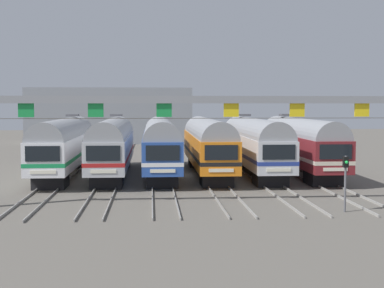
{
  "coord_description": "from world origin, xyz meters",
  "views": [
    {
      "loc": [
        -2.74,
        -45.5,
        6.01
      ],
      "look_at": [
        0.95,
        3.74,
        2.34
      ],
      "focal_mm": 50.84,
      "sensor_mm": 36.0,
      "label": 1
    }
  ],
  "objects_px": {
    "commuter_train_orange": "(208,143)",
    "catenary_gantry": "(198,115)",
    "commuter_train_blue": "(160,143)",
    "commuter_train_stainless": "(113,144)",
    "yard_signal_mast": "(346,173)",
    "commuter_train_maroon": "(300,143)",
    "commuter_train_silver": "(254,143)",
    "commuter_train_white": "(64,144)"
  },
  "relations": [
    {
      "from": "commuter_train_orange",
      "to": "catenary_gantry",
      "type": "height_order",
      "value": "catenary_gantry"
    },
    {
      "from": "commuter_train_blue",
      "to": "commuter_train_orange",
      "type": "height_order",
      "value": "same"
    },
    {
      "from": "commuter_train_stainless",
      "to": "yard_signal_mast",
      "type": "distance_m",
      "value": 21.52
    },
    {
      "from": "catenary_gantry",
      "to": "commuter_train_maroon",
      "type": "bearing_deg",
      "value": 53.6
    },
    {
      "from": "commuter_train_stainless",
      "to": "commuter_train_silver",
      "type": "height_order",
      "value": "same"
    },
    {
      "from": "commuter_train_white",
      "to": "commuter_train_silver",
      "type": "xyz_separation_m",
      "value": [
        15.92,
        0.0,
        0.0
      ]
    },
    {
      "from": "commuter_train_white",
      "to": "commuter_train_blue",
      "type": "distance_m",
      "value": 7.96
    },
    {
      "from": "catenary_gantry",
      "to": "yard_signal_mast",
      "type": "distance_m",
      "value": 9.04
    },
    {
      "from": "commuter_train_maroon",
      "to": "yard_signal_mast",
      "type": "xyz_separation_m",
      "value": [
        -1.99,
        -16.4,
        -0.5
      ]
    },
    {
      "from": "commuter_train_blue",
      "to": "yard_signal_mast",
      "type": "distance_m",
      "value": 19.18
    },
    {
      "from": "commuter_train_stainless",
      "to": "commuter_train_silver",
      "type": "bearing_deg",
      "value": 0.0
    },
    {
      "from": "commuter_train_white",
      "to": "commuter_train_blue",
      "type": "relative_size",
      "value": 1.0
    },
    {
      "from": "commuter_train_orange",
      "to": "commuter_train_silver",
      "type": "xyz_separation_m",
      "value": [
        3.98,
        0.0,
        0.0
      ]
    },
    {
      "from": "commuter_train_white",
      "to": "catenary_gantry",
      "type": "bearing_deg",
      "value": -53.6
    },
    {
      "from": "commuter_train_blue",
      "to": "commuter_train_silver",
      "type": "relative_size",
      "value": 1.0
    },
    {
      "from": "commuter_train_silver",
      "to": "commuter_train_maroon",
      "type": "relative_size",
      "value": 1.0
    },
    {
      "from": "commuter_train_blue",
      "to": "catenary_gantry",
      "type": "xyz_separation_m",
      "value": [
        1.99,
        -13.49,
        2.65
      ]
    },
    {
      "from": "commuter_train_stainless",
      "to": "catenary_gantry",
      "type": "distance_m",
      "value": 15.0
    },
    {
      "from": "yard_signal_mast",
      "to": "commuter_train_blue",
      "type": "bearing_deg",
      "value": 121.26
    },
    {
      "from": "commuter_train_white",
      "to": "commuter_train_maroon",
      "type": "bearing_deg",
      "value": 0.0
    },
    {
      "from": "commuter_train_white",
      "to": "yard_signal_mast",
      "type": "relative_size",
      "value": 5.75
    },
    {
      "from": "catenary_gantry",
      "to": "commuter_train_silver",
      "type": "bearing_deg",
      "value": 66.14
    },
    {
      "from": "commuter_train_white",
      "to": "commuter_train_maroon",
      "type": "height_order",
      "value": "same"
    },
    {
      "from": "commuter_train_silver",
      "to": "catenary_gantry",
      "type": "xyz_separation_m",
      "value": [
        -5.97,
        -13.5,
        2.65
      ]
    },
    {
      "from": "catenary_gantry",
      "to": "yard_signal_mast",
      "type": "xyz_separation_m",
      "value": [
        7.96,
        -2.9,
        -3.15
      ]
    },
    {
      "from": "commuter_train_blue",
      "to": "catenary_gantry",
      "type": "relative_size",
      "value": 0.72
    },
    {
      "from": "commuter_train_stainless",
      "to": "catenary_gantry",
      "type": "xyz_separation_m",
      "value": [
        5.97,
        -13.5,
        2.65
      ]
    },
    {
      "from": "commuter_train_blue",
      "to": "catenary_gantry",
      "type": "distance_m",
      "value": 13.9
    },
    {
      "from": "commuter_train_white",
      "to": "catenary_gantry",
      "type": "relative_size",
      "value": 0.72
    },
    {
      "from": "commuter_train_white",
      "to": "commuter_train_maroon",
      "type": "xyz_separation_m",
      "value": [
        19.91,
        0.0,
        0.0
      ]
    },
    {
      "from": "commuter_train_stainless",
      "to": "commuter_train_silver",
      "type": "relative_size",
      "value": 1.0
    },
    {
      "from": "commuter_train_maroon",
      "to": "commuter_train_blue",
      "type": "bearing_deg",
      "value": -179.98
    },
    {
      "from": "catenary_gantry",
      "to": "commuter_train_blue",
      "type": "bearing_deg",
      "value": 98.39
    },
    {
      "from": "commuter_train_blue",
      "to": "commuter_train_maroon",
      "type": "height_order",
      "value": "commuter_train_maroon"
    },
    {
      "from": "commuter_train_white",
      "to": "commuter_train_orange",
      "type": "xyz_separation_m",
      "value": [
        11.94,
        -0.0,
        -0.0
      ]
    },
    {
      "from": "commuter_train_white",
      "to": "yard_signal_mast",
      "type": "bearing_deg",
      "value": -42.47
    },
    {
      "from": "commuter_train_maroon",
      "to": "commuter_train_silver",
      "type": "bearing_deg",
      "value": 180.0
    },
    {
      "from": "catenary_gantry",
      "to": "commuter_train_orange",
      "type": "bearing_deg",
      "value": 81.61
    },
    {
      "from": "commuter_train_orange",
      "to": "yard_signal_mast",
      "type": "xyz_separation_m",
      "value": [
        5.97,
        -16.39,
        -0.5
      ]
    },
    {
      "from": "commuter_train_orange",
      "to": "commuter_train_stainless",
      "type": "bearing_deg",
      "value": 179.97
    },
    {
      "from": "commuter_train_white",
      "to": "commuter_train_stainless",
      "type": "height_order",
      "value": "same"
    },
    {
      "from": "catenary_gantry",
      "to": "commuter_train_stainless",
      "type": "bearing_deg",
      "value": 113.86
    }
  ]
}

